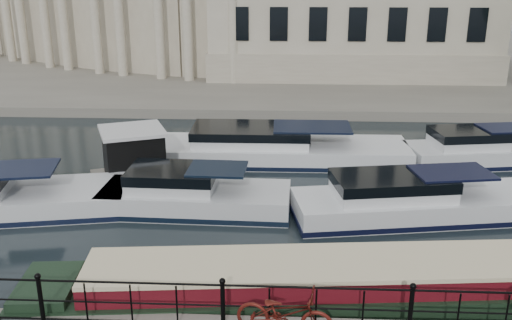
{
  "coord_description": "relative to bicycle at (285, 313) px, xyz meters",
  "views": [
    {
      "loc": [
        1.25,
        -12.84,
        7.96
      ],
      "look_at": [
        0.5,
        2.0,
        3.0
      ],
      "focal_mm": 40.0,
      "sensor_mm": 36.0,
      "label": 1
    }
  ],
  "objects": [
    {
      "name": "ground_plane",
      "position": [
        -1.34,
        2.45,
        -1.1
      ],
      "size": [
        160.0,
        160.0,
        0.0
      ],
      "primitive_type": "plane",
      "color": "black",
      "rests_on": "ground"
    },
    {
      "name": "narrowboat",
      "position": [
        1.77,
        2.17,
        -0.73
      ],
      "size": [
        16.78,
        3.78,
        1.6
      ],
      "rotation": [
        0.0,
        0.0,
        0.09
      ],
      "color": "black",
      "rests_on": "ground_plane"
    },
    {
      "name": "bicycle",
      "position": [
        0.0,
        0.0,
        0.0
      ],
      "size": [
        2.18,
        1.08,
        1.1
      ],
      "primitive_type": "imported",
      "rotation": [
        0.0,
        0.0,
        1.4
      ],
      "color": "#4F130E",
      "rests_on": "near_quay"
    },
    {
      "name": "harbour_hut",
      "position": [
        -5.97,
        10.63,
        -0.15
      ],
      "size": [
        4.06,
        3.76,
        2.2
      ],
      "rotation": [
        0.0,
        0.0,
        0.39
      ],
      "color": "#6B665B",
      "rests_on": "ground_plane"
    },
    {
      "name": "far_bank",
      "position": [
        -1.34,
        41.45,
        -0.82
      ],
      "size": [
        120.0,
        42.0,
        0.55
      ],
      "primitive_type": "cube",
      "color": "#6B665B",
      "rests_on": "ground_plane"
    },
    {
      "name": "railing",
      "position": [
        -1.34,
        0.2,
        0.1
      ],
      "size": [
        24.14,
        0.14,
        1.22
      ],
      "color": "black",
      "rests_on": "near_quay"
    },
    {
      "name": "cabin_cruisers",
      "position": [
        -1.22,
        10.03,
        -0.73
      ],
      "size": [
        27.52,
        10.37,
        1.99
      ],
      "color": "silver",
      "rests_on": "ground_plane"
    }
  ]
}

